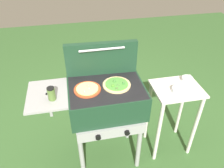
# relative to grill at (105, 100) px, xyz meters

# --- Properties ---
(ground_plane) EXTENTS (8.00, 8.00, 0.00)m
(ground_plane) POSITION_rel_grill_xyz_m (0.01, 0.00, -0.76)
(ground_plane) COLOR #38602D
(grill) EXTENTS (0.96, 0.53, 0.90)m
(grill) POSITION_rel_grill_xyz_m (0.00, 0.00, 0.00)
(grill) COLOR #193823
(grill) RESTS_ON ground_plane
(grill_lid_open) EXTENTS (0.63, 0.09, 0.30)m
(grill_lid_open) POSITION_rel_grill_xyz_m (0.01, 0.22, 0.30)
(grill_lid_open) COLOR #193823
(grill_lid_open) RESTS_ON grill
(pizza_veggie) EXTENTS (0.23, 0.23, 0.04)m
(pizza_veggie) POSITION_rel_grill_xyz_m (0.10, 0.00, 0.15)
(pizza_veggie) COLOR #E0C17F
(pizza_veggie) RESTS_ON grill
(pizza_cheese) EXTENTS (0.22, 0.22, 0.03)m
(pizza_cheese) POSITION_rel_grill_xyz_m (-0.14, -0.01, 0.15)
(pizza_cheese) COLOR #C64723
(pizza_cheese) RESTS_ON grill
(sauce_jar) EXTENTS (0.06, 0.06, 0.11)m
(sauce_jar) POSITION_rel_grill_xyz_m (-0.42, -0.07, 0.20)
(sauce_jar) COLOR #4C6B2D
(sauce_jar) RESTS_ON grill
(prep_table) EXTENTS (0.44, 0.36, 0.79)m
(prep_table) POSITION_rel_grill_xyz_m (0.67, 0.00, -0.20)
(prep_table) COLOR beige
(prep_table) RESTS_ON ground_plane
(topping_bowl_near) EXTENTS (0.12, 0.12, 0.04)m
(topping_bowl_near) POSITION_rel_grill_xyz_m (0.65, -0.06, 0.05)
(topping_bowl_near) COLOR silver
(topping_bowl_near) RESTS_ON prep_table
(topping_bowl_far) EXTENTS (0.10, 0.10, 0.04)m
(topping_bowl_far) POSITION_rel_grill_xyz_m (0.81, 0.08, 0.05)
(topping_bowl_far) COLOR silver
(topping_bowl_far) RESTS_ON prep_table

